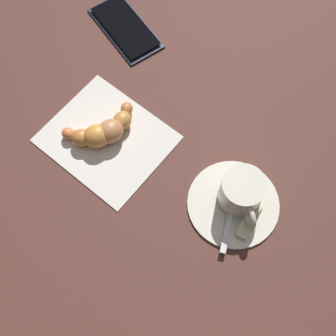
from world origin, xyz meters
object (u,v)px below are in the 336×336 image
Objects in this scene: saucer at (233,203)px; cell_phone at (125,27)px; teaspoon at (233,200)px; napkin at (107,139)px; sugar_packet at (249,219)px; croissant at (103,131)px; espresso_cup at (242,192)px.

saucer is 0.85× the size of cell_phone.
teaspoon is 0.38m from cell_phone.
teaspoon is at bearing -25.44° from cell_phone.
napkin is 1.15× the size of cell_phone.
napkin is at bearing -59.03° from cell_phone.
teaspoon is 1.88× the size of sugar_packet.
napkin is (-0.23, -0.03, -0.00)m from saucer.
espresso_cup is at bearing 9.36° from croissant.
croissant is (-0.24, -0.04, -0.02)m from espresso_cup.
croissant is at bearing -170.64° from espresso_cup.
espresso_cup is at bearing 9.99° from napkin.
teaspoon is at bearing 7.45° from croissant.
sugar_packet is 0.42m from cell_phone.
saucer reaches higher than napkin.
saucer is 1.18× the size of teaspoon.
napkin is (-0.23, -0.03, -0.01)m from teaspoon.
cell_phone is (-0.35, 0.15, -0.03)m from espresso_cup.
saucer is 0.23m from napkin.
cell_phone is at bearing 120.97° from napkin.
espresso_cup reaches higher than napkin.
espresso_cup is 0.66× the size of teaspoon.
sugar_packet is at bearing -17.07° from teaspoon.
espresso_cup reaches higher than cell_phone.
sugar_packet reaches higher than saucer.
espresso_cup is 0.04m from sugar_packet.
napkin is 0.02m from croissant.
cell_phone is (-0.34, 0.16, -0.01)m from teaspoon.
teaspoon is at bearing -120.90° from espresso_cup.
espresso_cup is 0.24m from croissant.
saucer is 0.24m from croissant.
cell_phone is at bearing 154.45° from saucer.
croissant is at bearing 86.72° from sugar_packet.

